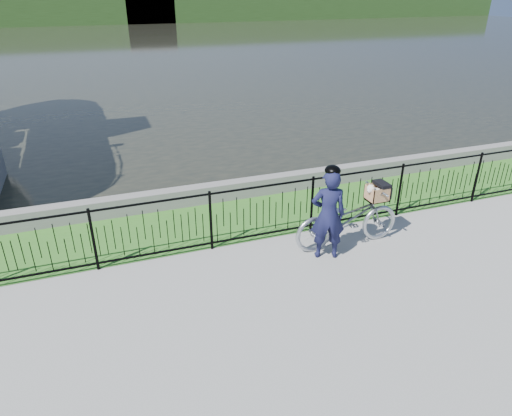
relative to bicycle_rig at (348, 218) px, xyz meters
name	(u,v)px	position (x,y,z in m)	size (l,w,h in m)	color
ground	(298,286)	(-1.39, -0.90, -0.55)	(120.00, 120.00, 0.00)	gray
grass_strip	(246,217)	(-1.39, 1.70, -0.54)	(60.00, 2.00, 0.01)	#336E22
water	(120,48)	(-1.39, 32.10, -0.55)	(120.00, 120.00, 0.00)	black
quay_wall	(232,190)	(-1.39, 2.70, -0.35)	(60.00, 0.30, 0.40)	slate
fence	(263,212)	(-1.39, 0.70, 0.03)	(14.00, 0.06, 1.15)	black
far_treeline	(100,11)	(-1.39, 59.10, 0.95)	(120.00, 6.00, 3.00)	#27491C
far_building_right	(149,10)	(4.61, 57.60, 1.05)	(6.00, 3.00, 3.20)	#A39783
bicycle_rig	(348,218)	(0.00, 0.00, 0.00)	(2.05, 0.72, 1.18)	#AAAFB6
cyclist	(328,213)	(-0.55, -0.23, 0.30)	(0.69, 0.56, 1.71)	#141637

